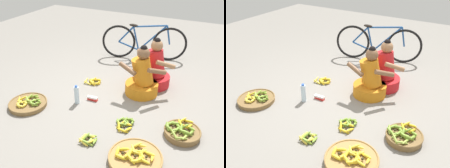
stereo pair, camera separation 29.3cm
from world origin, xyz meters
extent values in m
plane|color=gray|center=(0.00, 0.00, 0.00)|extent=(10.00, 10.00, 0.00)
cylinder|color=orange|center=(0.28, 0.30, 0.09)|extent=(0.52, 0.52, 0.18)
cylinder|color=orange|center=(0.28, 0.30, 0.39)|extent=(0.42, 0.35, 0.47)
sphere|color=brown|center=(0.28, 0.30, 0.69)|extent=(0.19, 0.19, 0.19)
sphere|color=black|center=(0.28, 0.30, 0.76)|extent=(0.10, 0.10, 0.10)
cylinder|color=brown|center=(0.10, 0.12, 0.47)|extent=(0.31, 0.15, 0.16)
cylinder|color=brown|center=(0.52, 0.23, 0.47)|extent=(0.26, 0.27, 0.16)
cylinder|color=red|center=(0.37, 0.65, 0.09)|extent=(0.52, 0.52, 0.18)
cylinder|color=red|center=(0.37, 0.65, 0.40)|extent=(0.41, 0.35, 0.48)
sphere|color=#9E704C|center=(0.37, 0.65, 0.70)|extent=(0.19, 0.19, 0.19)
sphere|color=black|center=(0.37, 0.65, 0.78)|extent=(0.10, 0.10, 0.10)
cylinder|color=#9E704C|center=(0.10, 0.62, 0.49)|extent=(0.18, 0.31, 0.16)
cylinder|color=#9E704C|center=(0.58, 0.49, 0.49)|extent=(0.30, 0.21, 0.16)
torus|color=black|center=(-0.66, 1.46, 0.34)|extent=(0.67, 0.24, 0.68)
torus|color=black|center=(0.31, 1.76, 0.34)|extent=(0.67, 0.24, 0.68)
cylinder|color=#1E4C8C|center=(-0.02, 1.66, 0.45)|extent=(0.54, 0.19, 0.55)
cylinder|color=#1E4C8C|center=(-0.33, 1.56, 0.43)|extent=(0.15, 0.07, 0.49)
cylinder|color=#1E4C8C|center=(-0.07, 1.64, 0.69)|extent=(0.63, 0.22, 0.08)
cylinder|color=#1E4C8C|center=(-0.47, 1.52, 0.27)|extent=(0.41, 0.15, 0.18)
cylinder|color=#1E4C8C|center=(-0.52, 1.50, 0.50)|extent=(0.31, 0.12, 0.35)
cylinder|color=#1E4C8C|center=(0.28, 1.75, 0.53)|extent=(0.12, 0.06, 0.38)
ellipsoid|color=black|center=(-0.38, 1.55, 0.70)|extent=(0.18, 0.08, 0.05)
cylinder|color=brown|center=(-1.10, -0.78, 0.03)|extent=(0.55, 0.55, 0.06)
torus|color=brown|center=(-1.10, -0.78, 0.06)|extent=(0.56, 0.56, 0.02)
ellipsoid|color=olive|center=(-0.92, -0.76, 0.09)|extent=(0.04, 0.13, 0.08)
ellipsoid|color=olive|center=(-0.94, -0.71, 0.09)|extent=(0.12, 0.11, 0.08)
ellipsoid|color=olive|center=(-1.00, -0.70, 0.08)|extent=(0.13, 0.08, 0.07)
ellipsoid|color=olive|center=(-1.03, -0.76, 0.08)|extent=(0.04, 0.13, 0.06)
ellipsoid|color=olive|center=(-1.00, -0.81, 0.09)|extent=(0.13, 0.08, 0.08)
ellipsoid|color=olive|center=(-0.95, -0.81, 0.09)|extent=(0.13, 0.08, 0.08)
sphere|color=#382D19|center=(-0.98, -0.76, 0.08)|extent=(0.03, 0.03, 0.03)
ellipsoid|color=#8CAD38|center=(-1.00, -0.72, 0.09)|extent=(0.06, 0.16, 0.08)
ellipsoid|color=#8CAD38|center=(-1.05, -0.64, 0.09)|extent=(0.16, 0.07, 0.08)
ellipsoid|color=#8CAD38|center=(-1.11, -0.64, 0.09)|extent=(0.16, 0.10, 0.08)
ellipsoid|color=#8CAD38|center=(-1.15, -0.70, 0.09)|extent=(0.05, 0.16, 0.08)
ellipsoid|color=#8CAD38|center=(-1.12, -0.76, 0.09)|extent=(0.14, 0.12, 0.09)
ellipsoid|color=#8CAD38|center=(-1.05, -0.78, 0.09)|extent=(0.16, 0.08, 0.08)
sphere|color=#382D19|center=(-1.07, -0.71, 0.08)|extent=(0.03, 0.03, 0.03)
ellipsoid|color=yellow|center=(-1.11, -0.78, 0.08)|extent=(0.06, 0.14, 0.05)
ellipsoid|color=yellow|center=(-1.14, -0.74, 0.08)|extent=(0.13, 0.09, 0.05)
ellipsoid|color=yellow|center=(-1.22, -0.75, 0.08)|extent=(0.11, 0.12, 0.07)
ellipsoid|color=yellow|center=(-1.22, -0.82, 0.09)|extent=(0.09, 0.13, 0.08)
ellipsoid|color=yellow|center=(-1.16, -0.85, 0.08)|extent=(0.14, 0.05, 0.07)
sphere|color=#382D19|center=(-1.17, -0.79, 0.08)|extent=(0.03, 0.03, 0.03)
ellipsoid|color=yellow|center=(-1.07, -0.86, 0.08)|extent=(0.06, 0.12, 0.05)
ellipsoid|color=yellow|center=(-1.10, -0.83, 0.08)|extent=(0.12, 0.08, 0.07)
ellipsoid|color=yellow|center=(-1.13, -0.83, 0.08)|extent=(0.13, 0.07, 0.07)
ellipsoid|color=yellow|center=(-1.17, -0.87, 0.08)|extent=(0.03, 0.12, 0.07)
ellipsoid|color=yellow|center=(-1.14, -0.92, 0.08)|extent=(0.12, 0.09, 0.06)
ellipsoid|color=yellow|center=(-1.10, -0.92, 0.08)|extent=(0.12, 0.07, 0.06)
sphere|color=#382D19|center=(-1.12, -0.88, 0.08)|extent=(0.03, 0.03, 0.03)
cylinder|color=brown|center=(1.09, -0.44, 0.04)|extent=(0.44, 0.44, 0.08)
torus|color=brown|center=(1.09, -0.44, 0.08)|extent=(0.46, 0.46, 0.02)
ellipsoid|color=olive|center=(1.21, -0.46, 0.11)|extent=(0.07, 0.16, 0.08)
ellipsoid|color=olive|center=(1.18, -0.39, 0.11)|extent=(0.14, 0.12, 0.08)
ellipsoid|color=olive|center=(1.10, -0.39, 0.11)|extent=(0.14, 0.13, 0.08)
ellipsoid|color=olive|center=(1.08, -0.45, 0.11)|extent=(0.05, 0.15, 0.09)
ellipsoid|color=olive|center=(1.12, -0.50, 0.11)|extent=(0.15, 0.09, 0.07)
ellipsoid|color=olive|center=(1.16, -0.51, 0.11)|extent=(0.15, 0.08, 0.09)
sphere|color=#382D19|center=(1.14, -0.44, 0.10)|extent=(0.03, 0.03, 0.03)
ellipsoid|color=gold|center=(1.17, -0.33, 0.11)|extent=(0.07, 0.16, 0.08)
ellipsoid|color=gold|center=(1.12, -0.26, 0.11)|extent=(0.15, 0.08, 0.08)
ellipsoid|color=gold|center=(1.05, -0.28, 0.11)|extent=(0.12, 0.14, 0.08)
ellipsoid|color=gold|center=(1.05, -0.36, 0.11)|extent=(0.12, 0.14, 0.08)
ellipsoid|color=gold|center=(1.11, -0.38, 0.11)|extent=(0.15, 0.06, 0.09)
sphere|color=#382D19|center=(1.10, -0.32, 0.10)|extent=(0.03, 0.03, 0.03)
ellipsoid|color=olive|center=(1.04, -0.46, 0.10)|extent=(0.07, 0.16, 0.07)
ellipsoid|color=olive|center=(1.03, -0.40, 0.10)|extent=(0.13, 0.14, 0.06)
ellipsoid|color=olive|center=(0.97, -0.38, 0.10)|extent=(0.16, 0.05, 0.07)
ellipsoid|color=olive|center=(0.92, -0.40, 0.10)|extent=(0.13, 0.14, 0.06)
ellipsoid|color=olive|center=(0.91, -0.48, 0.11)|extent=(0.10, 0.16, 0.07)
ellipsoid|color=olive|center=(0.95, -0.51, 0.11)|extent=(0.16, 0.10, 0.08)
ellipsoid|color=olive|center=(1.03, -0.49, 0.10)|extent=(0.13, 0.14, 0.06)
sphere|color=#382D19|center=(0.97, -0.45, 0.10)|extent=(0.03, 0.03, 0.03)
ellipsoid|color=#9EB747|center=(1.15, -0.57, 0.10)|extent=(0.06, 0.16, 0.06)
ellipsoid|color=#9EB747|center=(1.09, -0.48, 0.10)|extent=(0.16, 0.05, 0.07)
ellipsoid|color=#9EB747|center=(1.02, -0.52, 0.10)|extent=(0.11, 0.15, 0.06)
ellipsoid|color=#9EB747|center=(1.03, -0.60, 0.11)|extent=(0.13, 0.13, 0.09)
ellipsoid|color=#9EB747|center=(1.12, -0.61, 0.10)|extent=(0.15, 0.11, 0.06)
sphere|color=#382D19|center=(1.08, -0.55, 0.10)|extent=(0.03, 0.03, 0.03)
cylinder|color=#A87F47|center=(0.73, -1.11, 0.04)|extent=(0.59, 0.59, 0.07)
torus|color=#A87F47|center=(0.73, -1.11, 0.07)|extent=(0.61, 0.61, 0.02)
ellipsoid|color=yellow|center=(0.91, -1.07, 0.10)|extent=(0.06, 0.15, 0.07)
ellipsoid|color=yellow|center=(0.86, -1.02, 0.10)|extent=(0.15, 0.07, 0.06)
ellipsoid|color=yellow|center=(0.78, -1.07, 0.11)|extent=(0.04, 0.14, 0.09)
ellipsoid|color=yellow|center=(0.84, -1.14, 0.10)|extent=(0.15, 0.04, 0.06)
sphere|color=#382D19|center=(0.84, -1.08, 0.10)|extent=(0.03, 0.03, 0.03)
ellipsoid|color=yellow|center=(0.79, -1.02, 0.10)|extent=(0.06, 0.14, 0.08)
ellipsoid|color=yellow|center=(0.73, -0.94, 0.10)|extent=(0.14, 0.04, 0.07)
ellipsoid|color=yellow|center=(0.68, -0.96, 0.10)|extent=(0.12, 0.12, 0.07)
ellipsoid|color=yellow|center=(0.68, -1.04, 0.10)|extent=(0.11, 0.13, 0.07)
ellipsoid|color=yellow|center=(0.73, -1.06, 0.10)|extent=(0.14, 0.05, 0.06)
sphere|color=#382D19|center=(0.73, -1.00, 0.10)|extent=(0.03, 0.03, 0.03)
ellipsoid|color=yellow|center=(0.65, -1.15, 0.11)|extent=(0.05, 0.14, 0.08)
ellipsoid|color=yellow|center=(0.58, -1.08, 0.11)|extent=(0.14, 0.05, 0.08)
ellipsoid|color=yellow|center=(0.53, -1.15, 0.10)|extent=(0.06, 0.14, 0.08)
ellipsoid|color=yellow|center=(0.59, -1.20, 0.10)|extent=(0.14, 0.04, 0.07)
sphere|color=#382D19|center=(0.59, -1.14, 0.10)|extent=(0.03, 0.03, 0.03)
ellipsoid|color=yellow|center=(0.80, -1.13, 0.11)|extent=(0.05, 0.16, 0.09)
ellipsoid|color=yellow|center=(0.78, -1.07, 0.10)|extent=(0.14, 0.13, 0.07)
ellipsoid|color=yellow|center=(0.71, -1.06, 0.10)|extent=(0.16, 0.09, 0.07)
ellipsoid|color=yellow|center=(0.66, -1.12, 0.11)|extent=(0.04, 0.16, 0.08)
ellipsoid|color=yellow|center=(0.70, -1.18, 0.11)|extent=(0.16, 0.10, 0.09)
ellipsoid|color=yellow|center=(0.78, -1.17, 0.10)|extent=(0.14, 0.13, 0.06)
sphere|color=#382D19|center=(0.73, -1.12, 0.10)|extent=(0.03, 0.03, 0.03)
ellipsoid|color=yellow|center=(-0.57, 0.23, 0.03)|extent=(0.03, 0.15, 0.08)
ellipsoid|color=yellow|center=(-0.63, 0.30, 0.03)|extent=(0.15, 0.05, 0.08)
ellipsoid|color=yellow|center=(-0.71, 0.23, 0.03)|extent=(0.04, 0.15, 0.07)
ellipsoid|color=yellow|center=(-0.65, 0.16, 0.03)|extent=(0.15, 0.04, 0.07)
sphere|color=#382D19|center=(-0.64, 0.23, 0.02)|extent=(0.03, 0.03, 0.03)
ellipsoid|color=gold|center=(-0.48, 0.26, 0.03)|extent=(0.05, 0.16, 0.07)
ellipsoid|color=gold|center=(-0.52, 0.32, 0.04)|extent=(0.16, 0.10, 0.10)
ellipsoid|color=gold|center=(-0.55, 0.33, 0.03)|extent=(0.16, 0.05, 0.08)
ellipsoid|color=gold|center=(-0.61, 0.29, 0.03)|extent=(0.11, 0.16, 0.08)
ellipsoid|color=gold|center=(-0.61, 0.23, 0.03)|extent=(0.10, 0.16, 0.08)
ellipsoid|color=gold|center=(-0.57, 0.19, 0.03)|extent=(0.16, 0.08, 0.09)
ellipsoid|color=gold|center=(-0.50, 0.21, 0.03)|extent=(0.14, 0.14, 0.07)
sphere|color=#382D19|center=(-0.55, 0.26, 0.03)|extent=(0.03, 0.03, 0.03)
ellipsoid|color=yellow|center=(0.15, -1.06, 0.04)|extent=(0.05, 0.15, 0.09)
ellipsoid|color=yellow|center=(0.09, -0.99, 0.03)|extent=(0.16, 0.06, 0.08)
ellipsoid|color=yellow|center=(0.01, -1.05, 0.02)|extent=(0.05, 0.16, 0.06)
ellipsoid|color=yellow|center=(0.07, -1.12, 0.03)|extent=(0.16, 0.06, 0.09)
sphere|color=#382D19|center=(0.08, -1.06, 0.03)|extent=(0.03, 0.03, 0.03)
ellipsoid|color=olive|center=(0.18, -1.03, 0.03)|extent=(0.06, 0.16, 0.07)
ellipsoid|color=olive|center=(0.10, -0.98, 0.03)|extent=(0.16, 0.05, 0.07)
ellipsoid|color=olive|center=(0.05, -1.03, 0.03)|extent=(0.07, 0.16, 0.08)
ellipsoid|color=olive|center=(0.13, -1.11, 0.03)|extent=(0.16, 0.06, 0.09)
sphere|color=#382D19|center=(0.11, -1.05, 0.03)|extent=(0.03, 0.03, 0.03)
ellipsoid|color=#9EB747|center=(0.12, -1.04, 0.03)|extent=(0.05, 0.13, 0.06)
ellipsoid|color=#9EB747|center=(0.08, -0.99, 0.03)|extent=(0.13, 0.05, 0.07)
ellipsoid|color=#9EB747|center=(0.01, -1.04, 0.02)|extent=(0.04, 0.12, 0.05)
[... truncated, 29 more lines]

